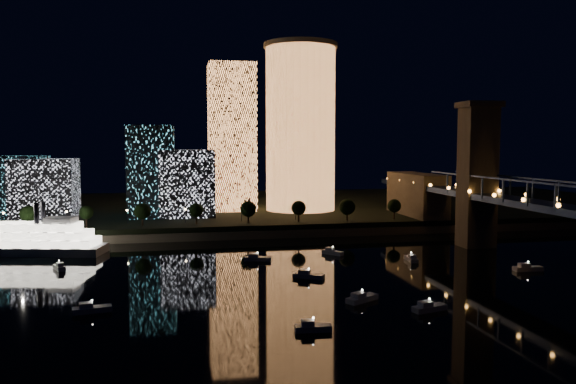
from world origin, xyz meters
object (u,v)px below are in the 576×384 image
object	(u,v)px
truss_bridge	(567,217)
riverboat	(13,240)
tower_cylindrical	(300,127)
tower_rectangular	(232,138)

from	to	relation	value
truss_bridge	riverboat	size ratio (longest dim) A/B	4.51
truss_bridge	riverboat	xyz separation A→B (m)	(-154.66, 62.89, -11.77)
riverboat	tower_cylindrical	bearing A→B (deg)	29.56
tower_cylindrical	truss_bridge	distance (m)	135.58
tower_rectangular	riverboat	size ratio (longest dim) A/B	1.14
tower_cylindrical	riverboat	world-z (taller)	tower_cylindrical
tower_cylindrical	riverboat	bearing A→B (deg)	-150.44
tower_rectangular	riverboat	xyz separation A→B (m)	(-77.78, -68.43, -34.27)
tower_cylindrical	tower_rectangular	size ratio (longest dim) A/B	1.14
tower_rectangular	truss_bridge	distance (m)	153.82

